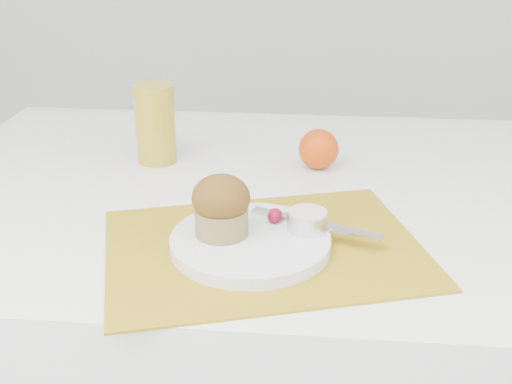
# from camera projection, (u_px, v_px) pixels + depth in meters

# --- Properties ---
(table) EXTENTS (1.20, 0.80, 0.75)m
(table) POSITION_uv_depth(u_px,v_px,m) (274.00, 368.00, 1.21)
(table) COLOR white
(table) RESTS_ON ground
(placemat) EXTENTS (0.49, 0.41, 0.00)m
(placemat) POSITION_uv_depth(u_px,v_px,m) (264.00, 248.00, 0.86)
(placemat) COLOR #A68417
(placemat) RESTS_ON table
(plate) EXTENTS (0.24, 0.24, 0.02)m
(plate) POSITION_uv_depth(u_px,v_px,m) (250.00, 242.00, 0.85)
(plate) COLOR white
(plate) RESTS_ON placemat
(ramekin) EXTENTS (0.06, 0.06, 0.02)m
(ramekin) POSITION_uv_depth(u_px,v_px,m) (308.00, 221.00, 0.86)
(ramekin) COLOR silver
(ramekin) RESTS_ON plate
(cream) EXTENTS (0.06, 0.06, 0.01)m
(cream) POSITION_uv_depth(u_px,v_px,m) (308.00, 213.00, 0.86)
(cream) COLOR silver
(cream) RESTS_ON ramekin
(raspberry_near) EXTENTS (0.02, 0.02, 0.02)m
(raspberry_near) POSITION_uv_depth(u_px,v_px,m) (275.00, 214.00, 0.89)
(raspberry_near) COLOR #5C0218
(raspberry_near) RESTS_ON plate
(raspberry_far) EXTENTS (0.02, 0.02, 0.02)m
(raspberry_far) POSITION_uv_depth(u_px,v_px,m) (275.00, 216.00, 0.88)
(raspberry_far) COLOR #630218
(raspberry_far) RESTS_ON plate
(butter_knife) EXTENTS (0.18, 0.09, 0.00)m
(butter_knife) POSITION_uv_depth(u_px,v_px,m) (315.00, 223.00, 0.88)
(butter_knife) COLOR #B6B8BF
(butter_knife) RESTS_ON plate
(orange) EXTENTS (0.07, 0.07, 0.07)m
(orange) POSITION_uv_depth(u_px,v_px,m) (319.00, 149.00, 1.12)
(orange) COLOR #D54807
(orange) RESTS_ON table
(juice_glass) EXTENTS (0.09, 0.09, 0.14)m
(juice_glass) POSITION_uv_depth(u_px,v_px,m) (155.00, 124.00, 1.13)
(juice_glass) COLOR gold
(juice_glass) RESTS_ON table
(muffin) EXTENTS (0.09, 0.09, 0.08)m
(muffin) POSITION_uv_depth(u_px,v_px,m) (221.00, 206.00, 0.84)
(muffin) COLOR olive
(muffin) RESTS_ON plate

